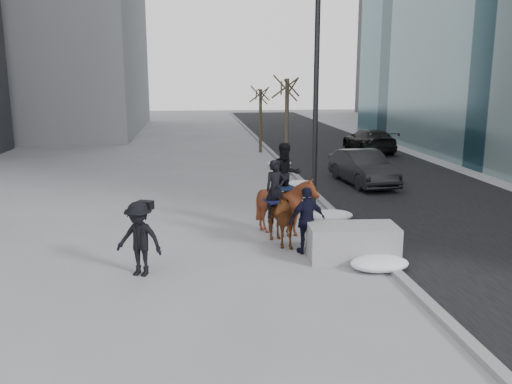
{
  "coord_description": "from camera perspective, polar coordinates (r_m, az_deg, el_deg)",
  "views": [
    {
      "loc": [
        -1.65,
        -12.93,
        4.57
      ],
      "look_at": [
        0.0,
        1.2,
        1.5
      ],
      "focal_mm": 38.0,
      "sensor_mm": 36.0,
      "label": 1
    }
  ],
  "objects": [
    {
      "name": "lamppost",
      "position": [
        18.82,
        6.57,
        13.4
      ],
      "size": [
        0.25,
        2.68,
        9.09
      ],
      "color": "black",
      "rests_on": "ground"
    },
    {
      "name": "car_far",
      "position": [
        33.71,
        11.82,
        5.36
      ],
      "size": [
        2.29,
        5.03,
        1.43
      ],
      "primitive_type": "imported",
      "rotation": [
        0.0,
        0.0,
        3.2
      ],
      "color": "black",
      "rests_on": "ground"
    },
    {
      "name": "road",
      "position": [
        24.93,
        13.77,
        1.28
      ],
      "size": [
        8.0,
        90.0,
        0.01
      ],
      "primitive_type": "cube",
      "color": "black",
      "rests_on": "ground"
    },
    {
      "name": "curb",
      "position": [
        23.83,
        4.72,
        1.23
      ],
      "size": [
        0.25,
        90.0,
        0.12
      ],
      "primitive_type": "cube",
      "color": "gray",
      "rests_on": "ground"
    },
    {
      "name": "ground",
      "position": [
        13.81,
        0.58,
        -7.15
      ],
      "size": [
        120.0,
        120.0,
        0.0
      ],
      "primitive_type": "plane",
      "color": "gray",
      "rests_on": "ground"
    },
    {
      "name": "tree_far",
      "position": [
        32.71,
        0.48,
        7.85
      ],
      "size": [
        1.2,
        1.2,
        4.19
      ],
      "primitive_type": null,
      "color": "#332A1E",
      "rests_on": "ground"
    },
    {
      "name": "mounted_right",
      "position": [
        15.65,
        3.2,
        -0.73
      ],
      "size": [
        1.66,
        1.81,
        2.69
      ],
      "color": "#49190E",
      "rests_on": "ground"
    },
    {
      "name": "snow_piles",
      "position": [
        19.22,
        6.6,
        -1.13
      ],
      "size": [
        1.42,
        16.02,
        0.36
      ],
      "color": "white",
      "rests_on": "ground"
    },
    {
      "name": "planter",
      "position": [
        13.94,
        10.13,
        -5.23
      ],
      "size": [
        2.28,
        1.24,
        0.89
      ],
      "primitive_type": "cube",
      "rotation": [
        0.0,
        0.0,
        -0.06
      ],
      "color": "#939396",
      "rests_on": "ground"
    },
    {
      "name": "camera_crew",
      "position": [
        12.81,
        -12.19,
        -4.82
      ],
      "size": [
        1.3,
        1.05,
        1.75
      ],
      "color": "black",
      "rests_on": "ground"
    },
    {
      "name": "feeder",
      "position": [
        14.14,
        5.39,
        -3.01
      ],
      "size": [
        1.1,
        0.98,
        1.75
      ],
      "color": "black",
      "rests_on": "ground"
    },
    {
      "name": "mounted_left",
      "position": [
        14.81,
        2.1,
        -2.31
      ],
      "size": [
        1.26,
        1.95,
        2.33
      ],
      "color": "#4C190F",
      "rests_on": "ground"
    },
    {
      "name": "tree_near",
      "position": [
        23.64,
        3.26,
        7.06
      ],
      "size": [
        1.2,
        1.2,
        4.93
      ],
      "primitive_type": null,
      "color": "#33291E",
      "rests_on": "ground"
    },
    {
      "name": "car_near",
      "position": [
        23.5,
        11.19,
        2.54
      ],
      "size": [
        1.98,
        4.55,
        1.45
      ],
      "primitive_type": "imported",
      "rotation": [
        0.0,
        0.0,
        0.1
      ],
      "color": "black",
      "rests_on": "ground"
    }
  ]
}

